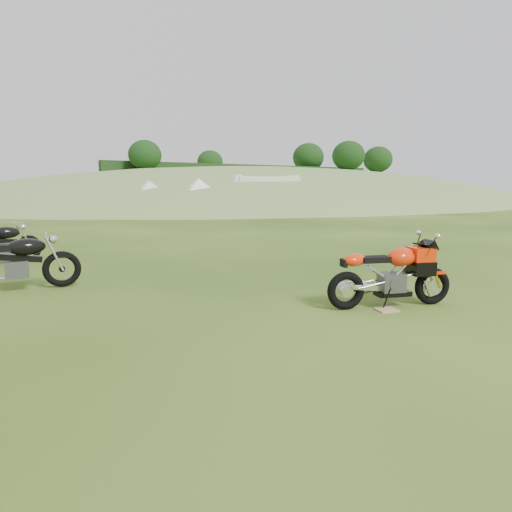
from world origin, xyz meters
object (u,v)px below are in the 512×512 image
vintage_moto_b (15,261)px  tent_mid (149,195)px  caravan (264,193)px  plywood_board (387,310)px  sport_motorcycle (391,270)px  tent_right (199,195)px

vintage_moto_b → tent_mid: tent_mid is taller
caravan → plywood_board: bearing=-105.7°
plywood_board → vintage_moto_b: bearing=137.5°
sport_motorcycle → tent_right: size_ratio=0.66×
sport_motorcycle → tent_right: (6.74, 21.69, 0.65)m
sport_motorcycle → vintage_moto_b: (-4.53, 3.85, -0.03)m
vintage_moto_b → tent_right: bearing=61.4°
plywood_board → caravan: bearing=61.2°
sport_motorcycle → tent_mid: 23.65m
tent_right → caravan: bearing=13.1°
plywood_board → tent_right: bearing=72.4°
plywood_board → caravan: size_ratio=0.05×
vintage_moto_b → caravan: bearing=51.6°
tent_mid → caravan: caravan is taller
caravan → sport_motorcycle: bearing=-105.5°
tent_right → vintage_moto_b: bearing=-115.7°
sport_motorcycle → caravan: bearing=81.2°
tent_mid → tent_right: (2.75, -1.62, 0.04)m
plywood_board → tent_right: 22.92m
vintage_moto_b → caravan: 24.88m
tent_right → caravan: caravan is taller
plywood_board → tent_right: (6.93, 21.81, 1.18)m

